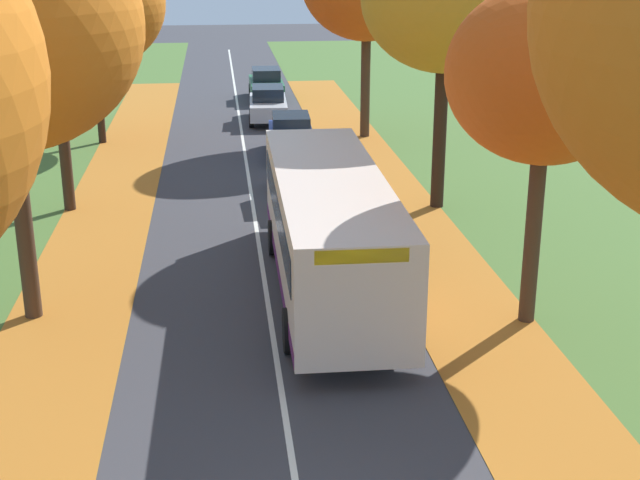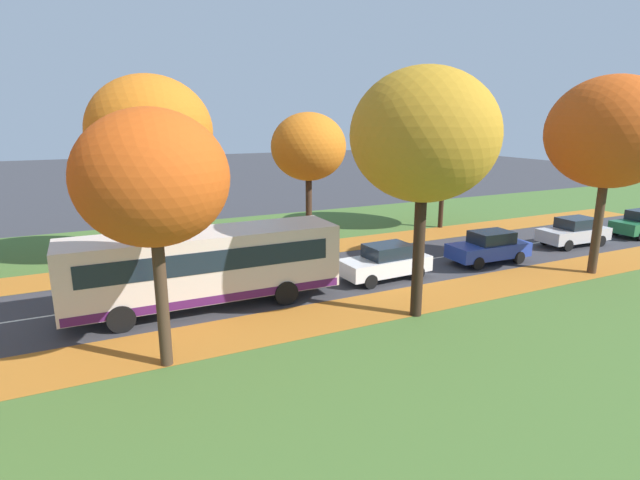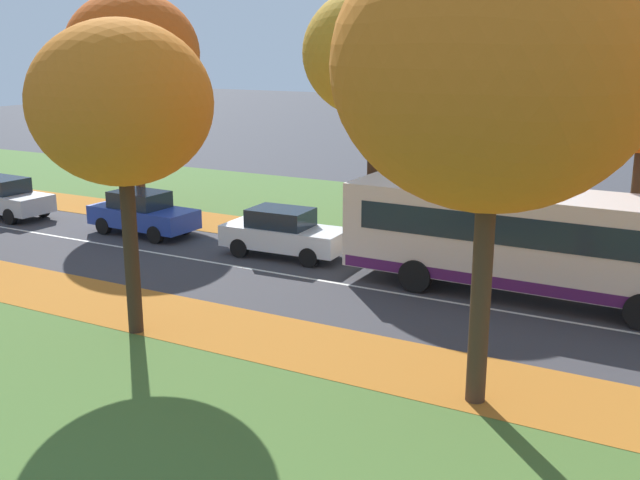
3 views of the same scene
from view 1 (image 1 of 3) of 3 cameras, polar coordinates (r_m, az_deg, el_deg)
The scene contains 13 objects.
leaf_litter_left at distance 25.14m, azimuth -14.41°, elevation -1.00°, with size 2.80×60.00×0.00m, color #B26B23.
grass_verge_right at distance 32.27m, azimuth 12.12°, elevation 3.57°, with size 12.00×90.00×0.01m, color #476B2D.
leaf_litter_right at distance 25.51m, azimuth 6.49°, elevation -0.22°, with size 2.80×60.00×0.00m, color #B26B23.
road_centre_line at distance 30.63m, azimuth -4.45°, elevation 3.11°, with size 0.12×80.00×0.01m, color silver.
tree_left_near at distance 20.07m, azimuth -19.73°, elevation 12.77°, with size 5.90×5.90×9.22m.
tree_left_mid at distance 28.56m, azimuth -16.69°, elevation 12.65°, with size 4.24×4.24×7.52m.
tree_left_far at distance 38.19m, azimuth -14.42°, elevation 14.49°, with size 5.92×5.92×8.41m.
tree_right_near at distance 19.42m, azimuth 14.26°, elevation 10.20°, with size 4.23×4.23×7.50m.
bus at distance 21.40m, azimuth 0.60°, elevation 0.90°, with size 2.75×10.43×2.98m.
car_white_lead at distance 29.47m, azimuth -0.92°, elevation 4.16°, with size 1.92×4.27×1.62m.
car_blue_following at distance 35.49m, azimuth -1.86°, elevation 6.71°, with size 1.92×4.27×1.62m.
car_silver_third_in_line at distance 42.28m, azimuth -3.35°, elevation 8.68°, with size 1.92×4.27×1.62m.
car_green_fourth_in_line at distance 48.18m, azimuth -3.46°, elevation 9.94°, with size 1.80×4.21×1.62m.
Camera 1 is at (-1.02, -9.45, 8.34)m, focal length 50.00 mm.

